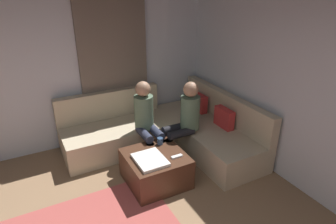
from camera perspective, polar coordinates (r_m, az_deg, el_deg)
wall_left at (r=4.67m, az=-26.35°, el=7.60°), size 0.12×6.00×2.70m
curtain_panel at (r=4.80m, az=-10.44°, el=8.89°), size 0.06×1.10×2.50m
sectional_couch at (r=4.71m, az=0.09°, el=-3.73°), size 2.10×2.55×0.87m
ottoman at (r=3.96m, az=-2.44°, el=-10.93°), size 0.76×0.76×0.42m
folded_blanket at (r=3.72m, az=-3.51°, el=-9.32°), size 0.44×0.36×0.04m
coffee_mug at (r=4.06m, az=-1.56°, el=-5.69°), size 0.08×0.08×0.10m
game_remote at (r=3.79m, az=1.73°, el=-8.68°), size 0.05×0.15×0.02m
person_on_couch_back at (r=4.26m, az=3.20°, el=-1.26°), size 0.30×0.60×1.20m
person_on_couch_side at (r=4.25m, az=-4.18°, el=-1.37°), size 0.60×0.30×1.20m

